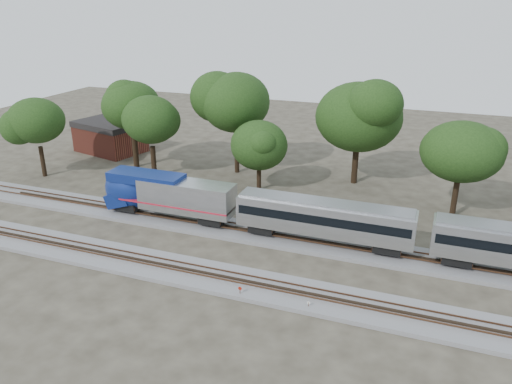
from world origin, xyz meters
TOP-DOWN VIEW (x-y plane):
  - ground at (0.00, 0.00)m, footprint 160.00×160.00m
  - track_far at (0.00, 6.00)m, footprint 160.00×5.00m
  - track_near at (0.00, -4.00)m, footprint 160.00×5.00m
  - switch_stand_red at (2.67, -5.96)m, footprint 0.34×0.07m
  - switch_stand_white at (8.73, -5.74)m, footprint 0.28×0.05m
  - switch_lever at (7.76, -5.72)m, footprint 0.55×0.40m
  - brick_building at (-34.42, 27.40)m, footprint 12.24×9.94m
  - tree_0 at (-35.99, 13.38)m, footprint 8.37×8.37m
  - tree_1 at (-25.81, 21.74)m, footprint 9.67×9.67m
  - tree_2 at (-20.85, 18.82)m, footprint 8.54×8.54m
  - tree_3 at (-10.33, 24.81)m, footprint 10.63×10.63m
  - tree_4 at (-4.74, 19.02)m, footprint 6.37×6.37m
  - tree_5 at (6.81, 26.37)m, footprint 9.52×9.52m
  - tree_6 at (19.86, 18.88)m, footprint 8.15×8.15m

SIDE VIEW (x-z plane):
  - ground at x=0.00m, z-range 0.00..0.00m
  - switch_lever at x=7.76m, z-range 0.00..0.30m
  - track_far at x=0.00m, z-range -0.16..0.57m
  - track_near at x=0.00m, z-range -0.16..0.57m
  - switch_stand_white at x=8.73m, z-range 0.12..1.00m
  - switch_stand_red at x=2.67m, z-range 0.15..1.23m
  - brick_building at x=-34.42m, z-range 0.02..5.18m
  - tree_4 at x=-4.74m, z-range 1.75..10.73m
  - tree_6 at x=19.86m, z-range 2.25..13.74m
  - tree_0 at x=-35.99m, z-range 2.32..14.11m
  - tree_2 at x=-20.85m, z-range 2.36..14.40m
  - tree_5 at x=6.81m, z-range 2.64..16.06m
  - tree_1 at x=-25.81m, z-range 2.69..16.32m
  - tree_3 at x=-10.33m, z-range 2.95..17.94m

